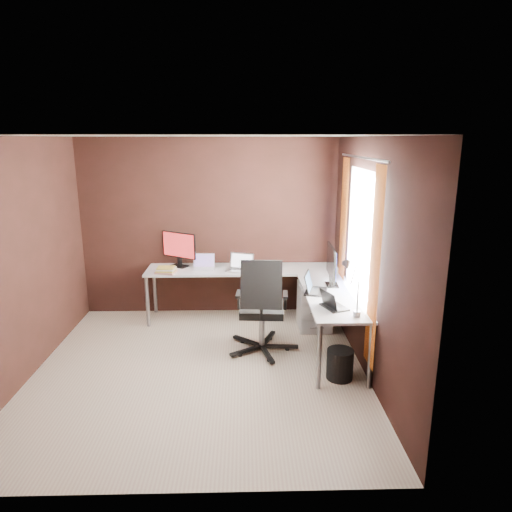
% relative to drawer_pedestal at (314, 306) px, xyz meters
% --- Properties ---
extents(room, '(3.60, 3.60, 2.50)m').
position_rel_drawer_pedestal_xyz_m(room, '(-1.09, -1.08, 0.98)').
color(room, beige).
rests_on(room, ground).
extents(desk, '(2.65, 2.25, 0.73)m').
position_rel_drawer_pedestal_xyz_m(desk, '(-0.59, -0.11, 0.38)').
color(desk, silver).
rests_on(desk, ground).
extents(drawer_pedestal, '(0.42, 0.50, 0.60)m').
position_rel_drawer_pedestal_xyz_m(drawer_pedestal, '(0.00, 0.00, 0.00)').
color(drawer_pedestal, silver).
rests_on(drawer_pedestal, ground).
extents(monitor_left, '(0.49, 0.32, 0.49)m').
position_rel_drawer_pedestal_xyz_m(monitor_left, '(-1.84, 0.49, 0.70)').
color(monitor_left, black).
rests_on(monitor_left, desk).
extents(monitor_right, '(0.15, 0.60, 0.49)m').
position_rel_drawer_pedestal_xyz_m(monitor_right, '(0.12, -0.43, 0.71)').
color(monitor_right, black).
rests_on(monitor_right, desk).
extents(laptop_white, '(0.30, 0.22, 0.20)m').
position_rel_drawer_pedestal_xyz_m(laptop_white, '(-1.50, 0.36, 0.47)').
color(laptop_white, silver).
rests_on(laptop_white, desk).
extents(laptop_silver, '(0.40, 0.34, 0.23)m').
position_rel_drawer_pedestal_xyz_m(laptop_silver, '(-0.99, 0.26, 0.48)').
color(laptop_silver, silver).
rests_on(laptop_silver, desk).
extents(laptop_black_big, '(0.33, 0.40, 0.23)m').
position_rel_drawer_pedestal_xyz_m(laptop_black_big, '(-0.13, -0.66, 0.48)').
color(laptop_black_big, black).
rests_on(laptop_black_big, desk).
extents(laptop_black_small, '(0.30, 0.35, 0.20)m').
position_rel_drawer_pedestal_xyz_m(laptop_black_small, '(-0.01, -1.19, 0.47)').
color(laptop_black_small, black).
rests_on(laptop_black_small, desk).
extents(book_stack, '(0.29, 0.25, 0.08)m').
position_rel_drawer_pedestal_xyz_m(book_stack, '(-1.98, 0.16, 0.47)').
color(book_stack, '#976351').
rests_on(book_stack, desk).
extents(mouse_left, '(0.09, 0.07, 0.03)m').
position_rel_drawer_pedestal_xyz_m(mouse_left, '(-1.92, 0.15, 0.44)').
color(mouse_left, black).
rests_on(mouse_left, desk).
extents(mouse_corner, '(0.10, 0.08, 0.03)m').
position_rel_drawer_pedestal_xyz_m(mouse_corner, '(-0.62, 0.16, 0.45)').
color(mouse_corner, black).
rests_on(mouse_corner, desk).
extents(desk_lamp, '(0.19, 0.22, 0.57)m').
position_rel_drawer_pedestal_xyz_m(desk_lamp, '(0.14, -1.36, 0.79)').
color(desk_lamp, slate).
rests_on(desk_lamp, desk).
extents(office_chair, '(0.66, 0.66, 1.18)m').
position_rel_drawer_pedestal_xyz_m(office_chair, '(-0.73, -0.71, 0.04)').
color(office_chair, black).
rests_on(office_chair, ground).
extents(wastebasket, '(0.29, 0.29, 0.32)m').
position_rel_drawer_pedestal_xyz_m(wastebasket, '(0.07, -1.36, -0.14)').
color(wastebasket, black).
rests_on(wastebasket, ground).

